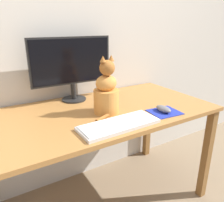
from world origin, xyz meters
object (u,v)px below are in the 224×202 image
monitor (72,65)px  computer_mouse_right (163,109)px  cat (106,92)px  keyboard (118,124)px

monitor → computer_mouse_right: size_ratio=5.02×
computer_mouse_right → cat: cat is taller
keyboard → cat: (0.04, 0.20, 0.12)m
monitor → keyboard: 0.58m
computer_mouse_right → cat: (-0.30, 0.17, 0.11)m
monitor → cat: size_ratio=1.63×
monitor → computer_mouse_right: bearing=-52.6°
computer_mouse_right → cat: 0.36m
keyboard → monitor: bearing=93.0°
monitor → computer_mouse_right: monitor is taller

